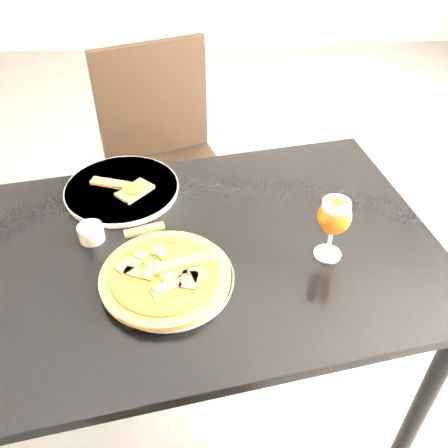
{
  "coord_description": "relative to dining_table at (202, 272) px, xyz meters",
  "views": [
    {
      "loc": [
        0.04,
        -1.16,
        1.62
      ],
      "look_at": [
        0.1,
        -0.25,
        0.83
      ],
      "focal_mm": 40.0,
      "sensor_mm": 36.0,
      "label": 1
    }
  ],
  "objects": [
    {
      "name": "crust_scraps",
      "position": [
        -0.2,
        0.23,
        0.11
      ],
      "size": [
        0.19,
        0.13,
        0.01
      ],
      "rotation": [
        0.0,
        0.0,
        0.12
      ],
      "color": "brown",
      "rests_on": "plate_second"
    },
    {
      "name": "plate_second",
      "position": [
        -0.22,
        0.25,
        0.1
      ],
      "size": [
        0.36,
        0.36,
        0.02
      ],
      "primitive_type": "cylinder",
      "rotation": [
        0.0,
        0.0,
        0.13
      ],
      "color": "silver",
      "rests_on": "dining_table"
    },
    {
      "name": "sauce_cup",
      "position": [
        -0.28,
        0.05,
        0.11
      ],
      "size": [
        0.06,
        0.06,
        0.04
      ],
      "color": "beige",
      "rests_on": "dining_table"
    },
    {
      "name": "pizza",
      "position": [
        -0.08,
        -0.12,
        0.12
      ],
      "size": [
        0.31,
        0.31,
        0.03
      ],
      "rotation": [
        0.0,
        0.0,
        -0.06
      ],
      "color": "brown",
      "rests_on": "plate_main"
    },
    {
      "name": "dining_table",
      "position": [
        0.0,
        0.0,
        0.0
      ],
      "size": [
        1.32,
        0.99,
        0.75
      ],
      "rotation": [
        0.0,
        0.0,
        0.17
      ],
      "color": "black",
      "rests_on": "ground"
    },
    {
      "name": "ground",
      "position": [
        -0.04,
        0.24,
        -0.66
      ],
      "size": [
        6.0,
        6.0,
        0.0
      ],
      "primitive_type": "plane",
      "color": "#57575A",
      "rests_on": "ground"
    },
    {
      "name": "beer_glass",
      "position": [
        0.31,
        -0.05,
        0.21
      ],
      "size": [
        0.08,
        0.08,
        0.17
      ],
      "color": "white",
      "rests_on": "dining_table"
    },
    {
      "name": "chair_far",
      "position": [
        -0.12,
        0.7,
        -0.13
      ],
      "size": [
        0.57,
        0.57,
        0.96
      ],
      "rotation": [
        0.0,
        0.0,
        0.33
      ],
      "color": "black",
      "rests_on": "ground"
    },
    {
      "name": "loose_crust",
      "position": [
        -0.15,
        0.07,
        0.09
      ],
      "size": [
        0.11,
        0.05,
        0.01
      ],
      "primitive_type": "cube",
      "rotation": [
        0.0,
        0.0,
        0.29
      ],
      "color": "brown",
      "rests_on": "dining_table"
    },
    {
      "name": "plate_main",
      "position": [
        -0.08,
        -0.11,
        0.1
      ],
      "size": [
        0.37,
        0.37,
        0.02
      ],
      "primitive_type": "cylinder",
      "rotation": [
        0.0,
        0.0,
        0.26
      ],
      "color": "silver",
      "rests_on": "dining_table"
    }
  ]
}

